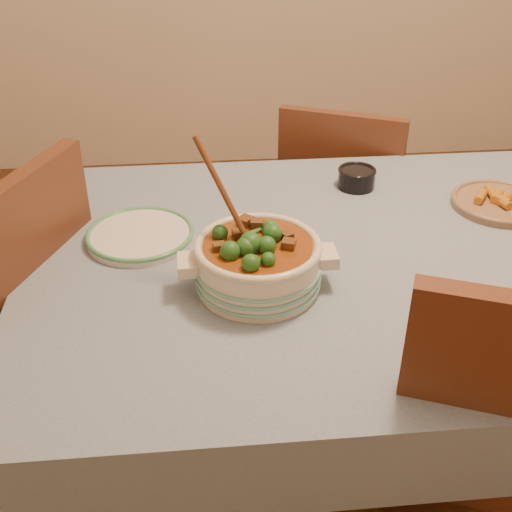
{
  "coord_description": "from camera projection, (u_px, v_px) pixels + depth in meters",
  "views": [
    {
      "loc": [
        -0.42,
        -1.23,
        1.55
      ],
      "look_at": [
        -0.32,
        -0.13,
        0.85
      ],
      "focal_mm": 45.0,
      "sensor_mm": 36.0,
      "label": 1
    }
  ],
  "objects": [
    {
      "name": "floor",
      "position": [
        359.0,
        468.0,
        1.9
      ],
      "size": [
        4.5,
        4.5,
        0.0
      ],
      "primitive_type": "plane",
      "color": "#4A2D15",
      "rests_on": "ground"
    },
    {
      "name": "dining_table",
      "position": [
        382.0,
        284.0,
        1.54
      ],
      "size": [
        1.68,
        1.08,
        0.76
      ],
      "color": "brown",
      "rests_on": "floor"
    },
    {
      "name": "stew_casserole",
      "position": [
        258.0,
        260.0,
        1.34
      ],
      "size": [
        0.34,
        0.27,
        0.32
      ],
      "rotation": [
        0.0,
        0.0,
        0.02
      ],
      "color": "beige",
      "rests_on": "dining_table"
    },
    {
      "name": "white_plate",
      "position": [
        140.0,
        235.0,
        1.54
      ],
      "size": [
        0.28,
        0.28,
        0.02
      ],
      "rotation": [
        0.0,
        0.0,
        0.09
      ],
      "color": "silver",
      "rests_on": "dining_table"
    },
    {
      "name": "condiment_bowl",
      "position": [
        357.0,
        177.0,
        1.76
      ],
      "size": [
        0.13,
        0.13,
        0.06
      ],
      "rotation": [
        0.0,
        0.0,
        -0.29
      ],
      "color": "black",
      "rests_on": "dining_table"
    },
    {
      "name": "fried_plate",
      "position": [
        499.0,
        201.0,
        1.67
      ],
      "size": [
        0.28,
        0.28,
        0.04
      ],
      "rotation": [
        0.0,
        0.0,
        -0.21
      ],
      "color": "#906E4F",
      "rests_on": "dining_table"
    },
    {
      "name": "chair_far",
      "position": [
        342.0,
        206.0,
        2.25
      ],
      "size": [
        0.53,
        0.53,
        0.86
      ],
      "rotation": [
        0.0,
        0.0,
        2.72
      ],
      "color": "#5C301C",
      "rests_on": "floor"
    },
    {
      "name": "chair_left",
      "position": [
        7.0,
        326.0,
        1.59
      ],
      "size": [
        0.59,
        0.59,
        0.97
      ],
      "rotation": [
        0.0,
        0.0,
        -1.97
      ],
      "color": "#5C301C",
      "rests_on": "floor"
    }
  ]
}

